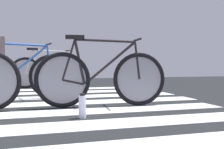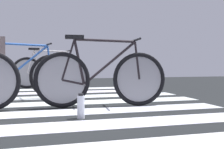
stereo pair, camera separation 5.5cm
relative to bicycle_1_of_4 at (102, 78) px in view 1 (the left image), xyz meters
The scene contains 6 objects.
ground 1.18m from the bicycle_1_of_4, behind, with size 18.00×14.00×0.02m.
crosswalk_markings 1.17m from the bicycle_1_of_4, behind, with size 5.49×5.74×0.00m.
bicycle_1_of_4 is the anchor object (origin of this frame).
bicycle_3_of_4 1.51m from the bicycle_1_of_4, 135.22° to the left, with size 1.72×0.53×0.93m.
bicycle_4_of_4 3.27m from the bicycle_1_of_4, 98.37° to the left, with size 1.73×0.53×0.93m.
water_bottle 0.85m from the bicycle_1_of_4, 118.86° to the right, with size 0.08×0.08×0.26m.
Camera 1 is at (0.17, -3.73, 0.59)m, focal length 45.13 mm.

